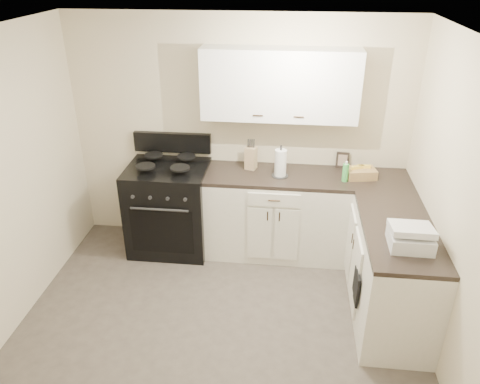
# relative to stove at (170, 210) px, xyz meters

# --- Properties ---
(floor) EXTENTS (3.60, 3.60, 0.00)m
(floor) POSITION_rel_stove_xyz_m (0.73, -1.48, -0.46)
(floor) COLOR #473F38
(floor) RESTS_ON ground
(ceiling) EXTENTS (3.60, 3.60, 0.00)m
(ceiling) POSITION_rel_stove_xyz_m (0.73, -1.48, 2.04)
(ceiling) COLOR white
(ceiling) RESTS_ON wall_back
(wall_back) EXTENTS (3.60, 0.00, 3.60)m
(wall_back) POSITION_rel_stove_xyz_m (0.73, 0.32, 0.79)
(wall_back) COLOR beige
(wall_back) RESTS_ON ground
(wall_right) EXTENTS (0.00, 3.60, 3.60)m
(wall_right) POSITION_rel_stove_xyz_m (2.53, -1.48, 0.79)
(wall_right) COLOR beige
(wall_right) RESTS_ON ground
(base_cabinets_back) EXTENTS (1.55, 0.60, 0.90)m
(base_cabinets_back) POSITION_rel_stove_xyz_m (1.15, 0.02, -0.01)
(base_cabinets_back) COLOR white
(base_cabinets_back) RESTS_ON floor
(base_cabinets_right) EXTENTS (0.60, 1.90, 0.90)m
(base_cabinets_right) POSITION_rel_stove_xyz_m (2.23, -0.63, -0.01)
(base_cabinets_right) COLOR white
(base_cabinets_right) RESTS_ON floor
(countertop_back) EXTENTS (1.55, 0.60, 0.04)m
(countertop_back) POSITION_rel_stove_xyz_m (1.15, 0.02, 0.46)
(countertop_back) COLOR black
(countertop_back) RESTS_ON base_cabinets_back
(countertop_right) EXTENTS (0.60, 1.90, 0.04)m
(countertop_right) POSITION_rel_stove_xyz_m (2.23, -0.63, 0.46)
(countertop_right) COLOR black
(countertop_right) RESTS_ON base_cabinets_right
(upper_cabinets) EXTENTS (1.55, 0.30, 0.70)m
(upper_cabinets) POSITION_rel_stove_xyz_m (1.15, 0.18, 1.38)
(upper_cabinets) COLOR white
(upper_cabinets) RESTS_ON wall_back
(stove) EXTENTS (0.85, 0.73, 1.03)m
(stove) POSITION_rel_stove_xyz_m (0.00, 0.00, 0.00)
(stove) COLOR black
(stove) RESTS_ON floor
(knife_block) EXTENTS (0.13, 0.13, 0.24)m
(knife_block) POSITION_rel_stove_xyz_m (0.88, 0.14, 0.60)
(knife_block) COLOR tan
(knife_block) RESTS_ON countertop_back
(paper_towel) EXTENTS (0.14, 0.14, 0.29)m
(paper_towel) POSITION_rel_stove_xyz_m (1.20, -0.01, 0.62)
(paper_towel) COLOR white
(paper_towel) RESTS_ON countertop_back
(soap_bottle) EXTENTS (0.07, 0.07, 0.18)m
(soap_bottle) POSITION_rel_stove_xyz_m (1.85, -0.06, 0.57)
(soap_bottle) COLOR green
(soap_bottle) RESTS_ON countertop_back
(picture_frame) EXTENTS (0.14, 0.06, 0.17)m
(picture_frame) POSITION_rel_stove_xyz_m (1.85, 0.28, 0.56)
(picture_frame) COLOR black
(picture_frame) RESTS_ON countertop_back
(wicker_basket) EXTENTS (0.33, 0.25, 0.10)m
(wicker_basket) POSITION_rel_stove_xyz_m (2.01, 0.04, 0.53)
(wicker_basket) COLOR tan
(wicker_basket) RESTS_ON countertop_right
(countertop_grill) EXTENTS (0.33, 0.31, 0.12)m
(countertop_grill) POSITION_rel_stove_xyz_m (2.25, -1.20, 0.54)
(countertop_grill) COLOR silver
(countertop_grill) RESTS_ON countertop_right
(oven_mitt_near) EXTENTS (0.02, 0.17, 0.29)m
(oven_mitt_near) POSITION_rel_stove_xyz_m (1.91, -1.16, -0.00)
(oven_mitt_near) COLOR black
(oven_mitt_near) RESTS_ON base_cabinets_right
(oven_mitt_far) EXTENTS (0.02, 0.14, 0.25)m
(oven_mitt_far) POSITION_rel_stove_xyz_m (1.91, -1.06, -0.01)
(oven_mitt_far) COLOR black
(oven_mitt_far) RESTS_ON base_cabinets_right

